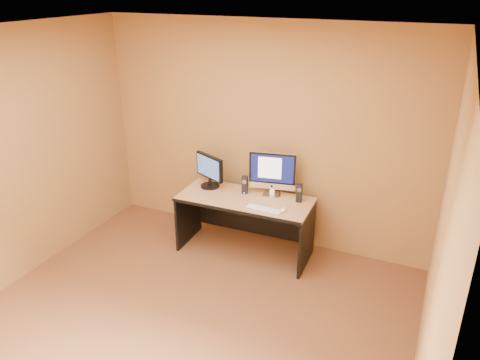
# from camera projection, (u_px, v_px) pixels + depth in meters

# --- Properties ---
(floor) EXTENTS (4.00, 4.00, 0.00)m
(floor) POSITION_uv_depth(u_px,v_px,m) (178.00, 333.00, 4.27)
(floor) COLOR brown
(floor) RESTS_ON ground
(walls) EXTENTS (4.00, 4.00, 2.60)m
(walls) POSITION_uv_depth(u_px,v_px,m) (170.00, 206.00, 3.75)
(walls) COLOR olive
(walls) RESTS_ON ground
(ceiling) EXTENTS (4.00, 4.00, 0.00)m
(ceiling) POSITION_uv_depth(u_px,v_px,m) (158.00, 38.00, 3.24)
(ceiling) COLOR white
(ceiling) RESTS_ON walls
(desk) EXTENTS (1.53, 0.71, 0.70)m
(desk) POSITION_uv_depth(u_px,v_px,m) (245.00, 225.00, 5.41)
(desk) COLOR tan
(desk) RESTS_ON ground
(imac) EXTENTS (0.57, 0.30, 0.52)m
(imac) POSITION_uv_depth(u_px,v_px,m) (272.00, 174.00, 5.25)
(imac) COLOR silver
(imac) RESTS_ON desk
(second_monitor) EXTENTS (0.50, 0.39, 0.40)m
(second_monitor) POSITION_uv_depth(u_px,v_px,m) (210.00, 171.00, 5.49)
(second_monitor) COLOR black
(second_monitor) RESTS_ON desk
(speaker_left) EXTENTS (0.08, 0.08, 0.21)m
(speaker_left) POSITION_uv_depth(u_px,v_px,m) (245.00, 185.00, 5.36)
(speaker_left) COLOR black
(speaker_left) RESTS_ON desk
(speaker_right) EXTENTS (0.08, 0.08, 0.21)m
(speaker_right) POSITION_uv_depth(u_px,v_px,m) (299.00, 193.00, 5.16)
(speaker_right) COLOR black
(speaker_right) RESTS_ON desk
(keyboard) EXTENTS (0.41, 0.13, 0.02)m
(keyboard) POSITION_uv_depth(u_px,v_px,m) (264.00, 209.00, 5.00)
(keyboard) COLOR silver
(keyboard) RESTS_ON desk
(mouse) EXTENTS (0.05, 0.10, 0.03)m
(mouse) POSITION_uv_depth(u_px,v_px,m) (284.00, 209.00, 4.98)
(mouse) COLOR white
(mouse) RESTS_ON desk
(cable_a) EXTENTS (0.09, 0.19, 0.01)m
(cable_a) POSITION_uv_depth(u_px,v_px,m) (280.00, 193.00, 5.40)
(cable_a) COLOR black
(cable_a) RESTS_ON desk
(cable_b) EXTENTS (0.10, 0.15, 0.01)m
(cable_b) POSITION_uv_depth(u_px,v_px,m) (272.00, 191.00, 5.43)
(cable_b) COLOR black
(cable_b) RESTS_ON desk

